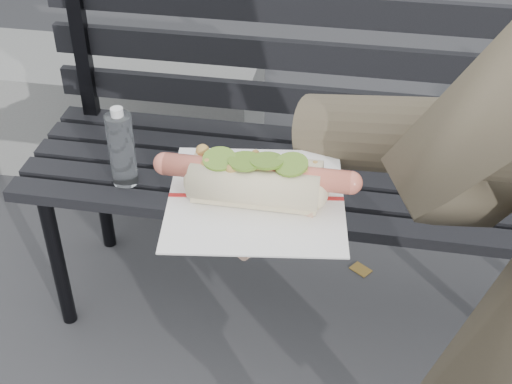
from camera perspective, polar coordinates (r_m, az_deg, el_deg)
park_bench at (r=1.85m, az=4.73°, el=3.82°), size 1.50×0.44×0.88m
concrete_block at (r=2.72m, az=-12.70°, el=6.52°), size 1.20×0.40×0.40m
held_hotdog at (r=0.80m, az=15.44°, el=2.85°), size 0.64×0.30×0.20m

